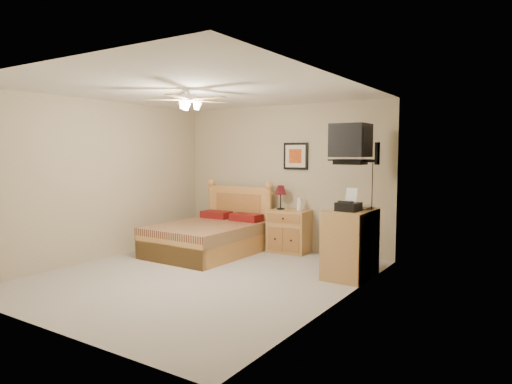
% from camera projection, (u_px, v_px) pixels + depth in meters
% --- Properties ---
extents(floor, '(4.50, 4.50, 0.00)m').
position_uv_depth(floor, '(201.00, 276.00, 6.22)').
color(floor, '#A29B92').
rests_on(floor, ground).
extents(ceiling, '(4.00, 4.50, 0.04)m').
position_uv_depth(ceiling, '(199.00, 90.00, 6.00)').
color(ceiling, white).
rests_on(ceiling, ground).
extents(wall_back, '(4.00, 0.04, 2.50)m').
position_uv_depth(wall_back, '(283.00, 177.00, 7.99)').
color(wall_back, tan).
rests_on(wall_back, ground).
extents(wall_front, '(4.00, 0.04, 2.50)m').
position_uv_depth(wall_front, '(43.00, 199.00, 4.23)').
color(wall_front, tan).
rests_on(wall_front, ground).
extents(wall_left, '(0.04, 4.50, 2.50)m').
position_uv_depth(wall_left, '(102.00, 180.00, 7.20)').
color(wall_left, tan).
rests_on(wall_left, ground).
extents(wall_right, '(0.04, 4.50, 2.50)m').
position_uv_depth(wall_right, '(339.00, 192.00, 5.03)').
color(wall_right, tan).
rests_on(wall_right, ground).
extents(bed, '(1.43, 1.86, 1.19)m').
position_uv_depth(bed, '(206.00, 219.00, 7.54)').
color(bed, gold).
rests_on(bed, ground).
extents(nightstand, '(0.70, 0.54, 0.71)m').
position_uv_depth(nightstand, '(290.00, 231.00, 7.71)').
color(nightstand, '#A66B38').
rests_on(nightstand, ground).
extents(table_lamp, '(0.22, 0.22, 0.41)m').
position_uv_depth(table_lamp, '(281.00, 197.00, 7.78)').
color(table_lamp, '#5B1319').
rests_on(table_lamp, nightstand).
extents(lotion_bottle, '(0.10, 0.10, 0.26)m').
position_uv_depth(lotion_bottle, '(300.00, 203.00, 7.62)').
color(lotion_bottle, white).
rests_on(lotion_bottle, nightstand).
extents(framed_picture, '(0.46, 0.04, 0.46)m').
position_uv_depth(framed_picture, '(296.00, 156.00, 7.80)').
color(framed_picture, black).
rests_on(framed_picture, wall_back).
extents(dresser, '(0.56, 0.79, 0.92)m').
position_uv_depth(dresser, '(350.00, 244.00, 6.13)').
color(dresser, '#A5713F').
rests_on(dresser, ground).
extents(fax_machine, '(0.30, 0.32, 0.30)m').
position_uv_depth(fax_machine, '(349.00, 200.00, 5.97)').
color(fax_machine, black).
rests_on(fax_machine, dresser).
extents(magazine_lower, '(0.24, 0.29, 0.02)m').
position_uv_depth(magazine_lower, '(358.00, 207.00, 6.27)').
color(magazine_lower, '#C0B299').
rests_on(magazine_lower, dresser).
extents(magazine_upper, '(0.22, 0.28, 0.02)m').
position_uv_depth(magazine_upper, '(358.00, 206.00, 6.27)').
color(magazine_upper, gray).
rests_on(magazine_upper, magazine_lower).
extents(wall_tv, '(0.56, 0.46, 0.58)m').
position_uv_depth(wall_tv, '(361.00, 143.00, 6.24)').
color(wall_tv, black).
rests_on(wall_tv, wall_right).
extents(ceiling_fan, '(1.14, 1.14, 0.28)m').
position_uv_depth(ceiling_fan, '(189.00, 100.00, 5.85)').
color(ceiling_fan, white).
rests_on(ceiling_fan, ceiling).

